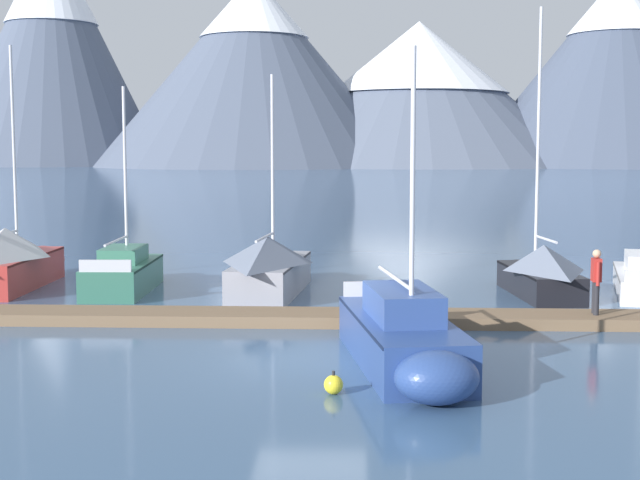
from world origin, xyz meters
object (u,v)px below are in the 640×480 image
person_on_dock (596,278)px  sailboat_mid_dock_port (271,265)px  sailboat_nearest_berth (13,259)px  sailboat_second_berth (126,272)px  mooring_buoy_channel_marker (333,385)px  sailboat_far_berth (539,270)px  sailboat_mid_dock_starboard (405,338)px

person_on_dock → sailboat_mid_dock_port: bearing=150.9°
sailboat_nearest_berth → sailboat_mid_dock_port: sailboat_nearest_berth is taller
person_on_dock → sailboat_nearest_berth: bearing=161.3°
sailboat_second_berth → mooring_buoy_channel_marker: 14.11m
sailboat_second_berth → sailboat_far_berth: (13.19, -0.56, 0.19)m
sailboat_second_berth → mooring_buoy_channel_marker: (7.00, -12.25, -0.41)m
sailboat_second_berth → mooring_buoy_channel_marker: sailboat_second_berth is taller
sailboat_second_berth → sailboat_far_berth: 13.20m
sailboat_second_berth → person_on_dock: size_ratio=3.88×
sailboat_second_berth → sailboat_far_berth: bearing=-2.4°
sailboat_far_berth → mooring_buoy_channel_marker: (-6.19, -11.69, -0.60)m
sailboat_mid_dock_port → sailboat_mid_dock_starboard: bearing=-69.5°
sailboat_mid_dock_starboard → sailboat_far_berth: 10.81m
sailboat_far_berth → mooring_buoy_channel_marker: sailboat_far_berth is taller
sailboat_mid_dock_starboard → mooring_buoy_channel_marker: size_ratio=15.16×
sailboat_mid_dock_starboard → mooring_buoy_channel_marker: bearing=-126.1°
sailboat_mid_dock_port → sailboat_far_berth: sailboat_far_berth is taller
sailboat_far_berth → sailboat_nearest_berth: bearing=176.5°
sailboat_nearest_berth → sailboat_far_berth: 17.09m
sailboat_nearest_berth → sailboat_mid_dock_port: (8.66, -0.98, -0.06)m
sailboat_mid_dock_starboard → sailboat_far_berth: (4.75, 9.71, 0.13)m
sailboat_far_berth → person_on_dock: (0.46, -4.89, 0.47)m
sailboat_nearest_berth → sailboat_far_berth: (17.06, -1.03, -0.16)m
sailboat_nearest_berth → person_on_dock: sailboat_nearest_berth is taller
sailboat_nearest_berth → sailboat_mid_dock_starboard: 16.34m
sailboat_mid_dock_starboard → sailboat_nearest_berth: bearing=138.9°
sailboat_second_berth → sailboat_far_berth: sailboat_far_berth is taller
sailboat_nearest_berth → sailboat_mid_dock_port: 8.72m
sailboat_mid_dock_starboard → person_on_dock: 7.13m
mooring_buoy_channel_marker → person_on_dock: bearing=45.6°
sailboat_second_berth → person_on_dock: (13.65, -5.45, 0.67)m
sailboat_nearest_berth → sailboat_mid_dock_starboard: size_ratio=1.18×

